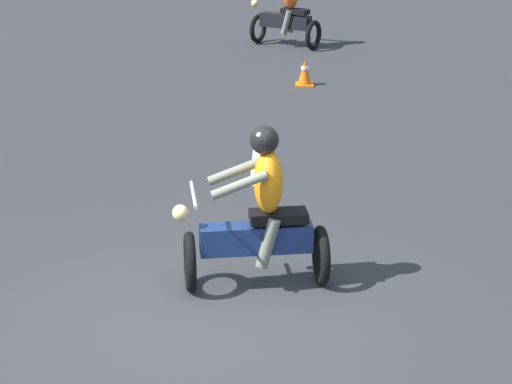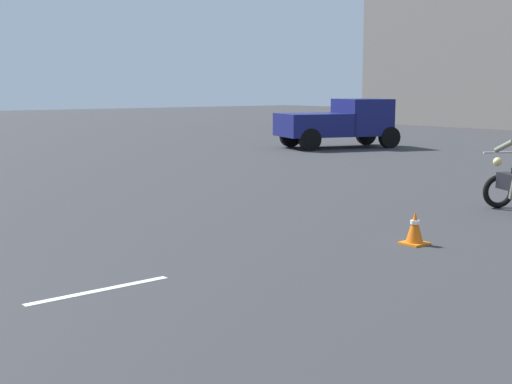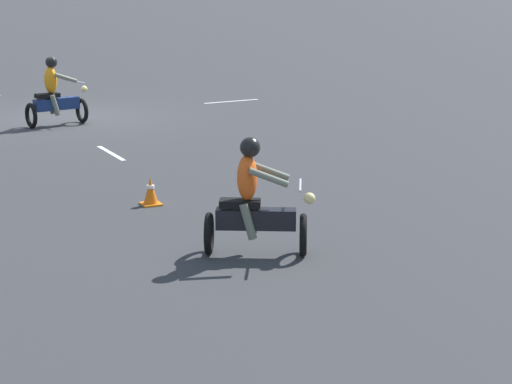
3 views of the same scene
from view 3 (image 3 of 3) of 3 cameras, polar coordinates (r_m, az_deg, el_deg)
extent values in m
plane|color=#333335|center=(25.36, -10.75, 4.17)|extent=(120.00, 120.00, 0.00)
torus|color=black|center=(24.57, -9.92, 4.60)|extent=(0.20, 0.61, 0.60)
torus|color=black|center=(24.06, -12.73, 4.28)|extent=(0.20, 0.61, 0.60)
cube|color=navy|center=(24.28, -11.33, 4.96)|extent=(1.12, 0.42, 0.28)
cube|color=black|center=(24.16, -11.84, 5.42)|extent=(0.60, 0.35, 0.10)
cylinder|color=silver|center=(24.45, -10.09, 6.21)|extent=(0.15, 0.70, 0.04)
sphere|color=#F2E08C|center=(24.53, -9.80, 5.82)|extent=(0.18, 0.18, 0.16)
ellipsoid|color=orange|center=(24.15, -11.66, 6.29)|extent=(0.34, 0.44, 0.64)
cylinder|color=slate|center=(24.08, -10.82, 6.43)|extent=(0.55, 0.18, 0.27)
cylinder|color=slate|center=(24.44, -11.20, 6.51)|extent=(0.55, 0.18, 0.27)
cylinder|color=slate|center=(24.11, -11.42, 4.89)|extent=(0.26, 0.16, 0.51)
cylinder|color=slate|center=(24.36, -11.68, 4.97)|extent=(0.26, 0.16, 0.51)
sphere|color=black|center=(24.12, -11.62, 7.29)|extent=(0.32, 0.32, 0.28)
torus|color=black|center=(13.72, 2.71, -2.47)|extent=(0.37, 0.58, 0.60)
torus|color=black|center=(13.78, -2.70, -2.39)|extent=(0.37, 0.58, 0.60)
cube|color=black|center=(13.68, 0.00, -1.55)|extent=(1.09, 0.72, 0.28)
cube|color=black|center=(13.63, -0.92, -0.64)|extent=(0.62, 0.49, 0.10)
cylinder|color=silver|center=(13.54, 2.54, 0.38)|extent=(0.36, 0.64, 0.04)
sphere|color=#F2E08C|center=(13.58, 3.08, -0.36)|extent=(0.22, 0.22, 0.16)
ellipsoid|color=#EA5919|center=(13.54, -0.51, 0.83)|extent=(0.43, 0.48, 0.64)
cylinder|color=slate|center=(13.32, 0.73, 0.83)|extent=(0.53, 0.33, 0.27)
cylinder|color=slate|center=(13.71, 0.79, 1.20)|extent=(0.53, 0.33, 0.27)
cylinder|color=slate|center=(13.55, -0.45, -1.70)|extent=(0.27, 0.22, 0.51)
cylinder|color=slate|center=(13.82, -0.38, -1.39)|extent=(0.27, 0.22, 0.51)
sphere|color=black|center=(13.45, -0.34, 2.57)|extent=(0.38, 0.38, 0.28)
cube|color=orange|center=(16.58, -6.02, -0.68)|extent=(0.32, 0.32, 0.03)
cone|color=orange|center=(16.52, -6.04, 0.09)|extent=(0.24, 0.24, 0.43)
cylinder|color=white|center=(16.51, -6.05, 0.30)|extent=(0.13, 0.13, 0.05)
cube|color=silver|center=(20.86, -8.29, 2.22)|extent=(0.14, 1.65, 0.01)
cube|color=silver|center=(27.68, -1.42, 5.20)|extent=(1.64, 0.18, 0.01)
camera|label=1|loc=(32.70, -16.30, 13.59)|focal=70.00mm
camera|label=2|loc=(23.00, -27.37, 7.25)|focal=50.00mm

